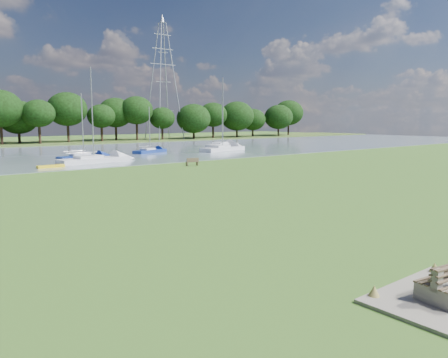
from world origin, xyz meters
TOP-DOWN VIEW (x-y plane):
  - ground at (0.00, 0.00)m, footprint 220.00×220.00m
  - riverbank_bench at (13.73, 18.30)m, footprint 1.39×0.62m
  - kayak at (1.62, 25.18)m, footprint 2.64×0.74m
  - pylon at (41.11, 70.00)m, footprint 6.62×4.64m
  - tree_line at (8.34, 68.00)m, footprint 158.20×7.98m
  - sailboat_2 at (7.32, 31.66)m, footprint 6.32×2.63m
  - sailboat_3 at (35.06, 40.48)m, footprint 7.75×4.46m
  - sailboat_7 at (18.58, 36.10)m, footprint 5.87×3.60m
  - sailboat_8 at (6.88, 27.53)m, footprint 8.11×3.21m
  - sailboat_9 at (29.15, 32.88)m, footprint 8.37×3.94m

SIDE VIEW (x-z plane):
  - ground at x=0.00m, z-range 0.00..0.00m
  - kayak at x=1.62m, z-range 0.05..0.31m
  - riverbank_bench at x=13.73m, z-range 0.00..0.83m
  - sailboat_7 at x=18.58m, z-range -2.78..3.68m
  - sailboat_2 at x=7.32m, z-range -3.36..4.34m
  - sailboat_8 at x=6.88m, z-range -4.61..5.68m
  - sailboat_3 at x=35.06m, z-range -3.84..4.94m
  - sailboat_9 at x=29.15m, z-range -4.86..6.02m
  - tree_line at x=8.34m, z-range 0.92..10.57m
  - pylon at x=41.11m, z-range 3.72..31.83m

